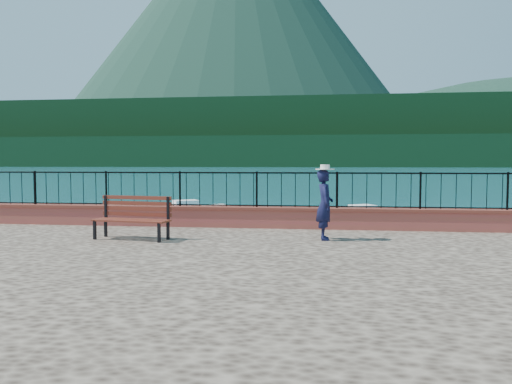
% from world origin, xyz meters
% --- Properties ---
extents(ground, '(2000.00, 2000.00, 0.00)m').
position_xyz_m(ground, '(0.00, 0.00, 0.00)').
color(ground, '#19596B').
rests_on(ground, ground).
extents(parapet, '(28.00, 0.46, 0.58)m').
position_xyz_m(parapet, '(0.00, 3.70, 1.49)').
color(parapet, '#A53B3D').
rests_on(parapet, promenade).
extents(railing, '(27.00, 0.05, 0.95)m').
position_xyz_m(railing, '(0.00, 3.70, 2.25)').
color(railing, black).
rests_on(railing, parapet).
extents(dock, '(2.00, 16.00, 0.30)m').
position_xyz_m(dock, '(-2.00, 12.00, 0.15)').
color(dock, '#2D231C').
rests_on(dock, ground).
extents(far_forest, '(900.00, 60.00, 18.00)m').
position_xyz_m(far_forest, '(0.00, 300.00, 9.00)').
color(far_forest, black).
rests_on(far_forest, ground).
extents(foothills, '(900.00, 120.00, 44.00)m').
position_xyz_m(foothills, '(0.00, 360.00, 22.00)').
color(foothills, black).
rests_on(foothills, ground).
extents(volcano, '(560.00, 560.00, 380.00)m').
position_xyz_m(volcano, '(-120.00, 700.00, 190.00)').
color(volcano, '#142D23').
rests_on(volcano, ground).
extents(park_bench, '(1.90, 0.86, 1.02)m').
position_xyz_m(park_bench, '(-2.95, 1.21, 1.50)').
color(park_bench, black).
rests_on(park_bench, promenade).
extents(person, '(0.46, 0.64, 1.65)m').
position_xyz_m(person, '(1.57, 1.77, 2.03)').
color(person, black).
rests_on(person, promenade).
extents(hat, '(0.44, 0.44, 0.12)m').
position_xyz_m(hat, '(1.57, 1.77, 2.91)').
color(hat, white).
rests_on(hat, person).
extents(boat_0, '(4.30, 1.42, 0.80)m').
position_xyz_m(boat_0, '(-5.87, 10.86, 0.40)').
color(boat_0, silver).
rests_on(boat_0, ground).
extents(boat_1, '(3.50, 2.88, 0.80)m').
position_xyz_m(boat_1, '(2.14, 12.85, 0.40)').
color(boat_1, silver).
rests_on(boat_1, ground).
extents(boat_2, '(3.58, 2.71, 0.80)m').
position_xyz_m(boat_2, '(4.07, 16.78, 0.40)').
color(boat_2, silver).
rests_on(boat_2, ground).
extents(boat_3, '(4.05, 3.16, 0.80)m').
position_xyz_m(boat_3, '(-5.96, 18.78, 0.40)').
color(boat_3, white).
rests_on(boat_3, ground).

